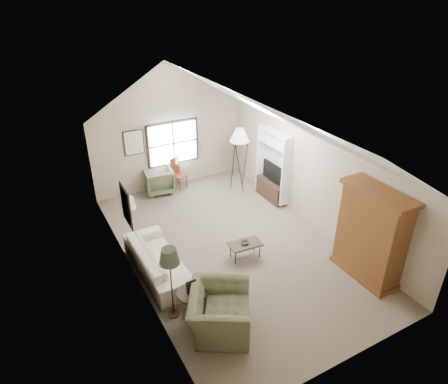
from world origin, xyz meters
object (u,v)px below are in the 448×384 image
sofa (159,260)px  side_chair (179,173)px  armchair_far (159,181)px  side_table (192,304)px  coffee_table (245,250)px  armchair_near (220,311)px  armoire (371,234)px

sofa → side_chair: 4.32m
sofa → armchair_far: armchair_far is taller
side_table → coffee_table: bearing=30.2°
armchair_far → side_chair: side_chair is taller
armchair_near → side_chair: 6.16m
sofa → coffee_table: size_ratio=3.04×
side_chair → sofa: bearing=-143.6°
sofa → armchair_far: (1.40, 3.76, 0.05)m
side_chair → armchair_far: bearing=156.4°
coffee_table → armchair_near: bearing=-133.7°
armoire → sofa: bearing=150.6°
armoire → coffee_table: bearing=138.6°
sofa → armchair_far: bearing=-22.0°
armchair_near → armchair_far: size_ratio=1.50×
side_chair → side_table: bearing=-134.9°
side_table → armoire: bearing=-10.2°
armoire → side_chair: armoire is taller
armoire → side_chair: (-2.04, 6.10, -0.60)m
armoire → armchair_far: 6.72m
armoire → armchair_far: bearing=114.2°
armchair_far → side_table: (-1.30, -5.36, -0.10)m
armchair_far → coffee_table: (0.63, -4.23, -0.20)m
armoire → sofa: armoire is taller
armchair_far → coffee_table: 4.29m
armoire → armchair_near: 3.78m
armoire → side_table: 4.18m
coffee_table → side_chair: bearing=89.1°
sofa → side_table: (0.10, -1.60, -0.05)m
side_table → armchair_far: bearing=76.4°
armchair_near → coffee_table: (1.61, 1.68, -0.22)m
armchair_far → armoire: bearing=121.3°
sofa → armchair_near: (0.43, -2.16, 0.07)m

